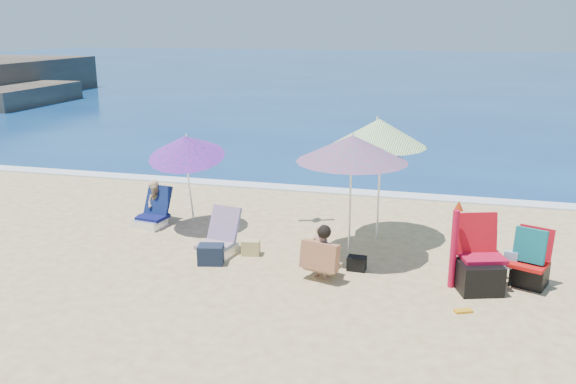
% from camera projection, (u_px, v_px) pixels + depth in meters
% --- Properties ---
extents(ground, '(120.00, 120.00, 0.00)m').
position_uv_depth(ground, '(291.00, 279.00, 9.22)').
color(ground, '#D8BC84').
rests_on(ground, ground).
extents(sea, '(120.00, 80.00, 0.12)m').
position_uv_depth(sea, '(420.00, 71.00, 51.18)').
color(sea, navy).
rests_on(sea, ground).
extents(foam, '(120.00, 0.50, 0.04)m').
position_uv_depth(foam, '(344.00, 192.00, 13.97)').
color(foam, white).
rests_on(foam, ground).
extents(umbrella_turquoise, '(2.18, 2.18, 2.10)m').
position_uv_depth(umbrella_turquoise, '(352.00, 149.00, 9.67)').
color(umbrella_turquoise, silver).
rests_on(umbrella_turquoise, ground).
extents(umbrella_striped, '(1.82, 1.82, 2.23)m').
position_uv_depth(umbrella_striped, '(379.00, 133.00, 10.48)').
color(umbrella_striped, white).
rests_on(umbrella_striped, ground).
extents(umbrella_blue, '(1.61, 1.66, 1.96)m').
position_uv_depth(umbrella_blue, '(186.00, 146.00, 11.08)').
color(umbrella_blue, white).
rests_on(umbrella_blue, ground).
extents(furled_umbrella, '(0.17, 0.22, 1.32)m').
position_uv_depth(furled_umbrella, '(455.00, 241.00, 8.77)').
color(furled_umbrella, red).
rests_on(furled_umbrella, ground).
extents(chair_navy, '(0.64, 0.77, 0.75)m').
position_uv_depth(chair_navy, '(152.00, 216.00, 11.60)').
color(chair_navy, '#0C1148').
rests_on(chair_navy, ground).
extents(chair_rainbow, '(0.66, 0.80, 0.77)m').
position_uv_depth(chair_rainbow, '(219.00, 242.00, 10.18)').
color(chair_rainbow, '#F06154').
rests_on(chair_rainbow, ground).
extents(camp_chair_left, '(0.79, 0.90, 1.09)m').
position_uv_depth(camp_chair_left, '(479.00, 269.00, 8.79)').
color(camp_chair_left, '#A60B2B').
rests_on(camp_chair_left, ground).
extents(camp_chair_right, '(0.71, 0.72, 0.92)m').
position_uv_depth(camp_chair_right, '(529.00, 265.00, 8.91)').
color(camp_chair_right, red).
rests_on(camp_chair_right, ground).
extents(person_center, '(0.63, 0.63, 0.88)m').
position_uv_depth(person_center, '(321.00, 253.00, 9.13)').
color(person_center, tan).
rests_on(person_center, ground).
extents(person_left, '(0.55, 0.69, 0.85)m').
position_uv_depth(person_left, '(156.00, 203.00, 11.77)').
color(person_left, tan).
rests_on(person_left, ground).
extents(bag_navy_a, '(0.46, 0.38, 0.32)m').
position_uv_depth(bag_navy_a, '(211.00, 254.00, 9.78)').
color(bag_navy_a, '#171F33').
rests_on(bag_navy_a, ground).
extents(bag_tan, '(0.34, 0.26, 0.26)m').
position_uv_depth(bag_tan, '(251.00, 247.00, 10.17)').
color(bag_tan, tan).
rests_on(bag_tan, ground).
extents(bag_black_b, '(0.30, 0.22, 0.23)m').
position_uv_depth(bag_black_b, '(357.00, 263.00, 9.53)').
color(bag_black_b, black).
rests_on(bag_black_b, ground).
extents(orange_item, '(0.27, 0.20, 0.03)m').
position_uv_depth(orange_item, '(463.00, 311.00, 8.16)').
color(orange_item, orange).
rests_on(orange_item, ground).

